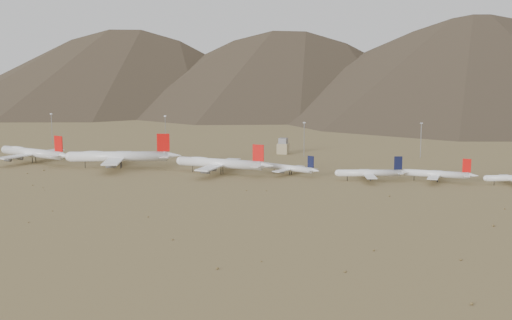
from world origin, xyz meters
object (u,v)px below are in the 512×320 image
(widebody_centre, at_px, (119,156))
(widebody_east, at_px, (221,163))
(narrowbody_b, at_px, (371,173))
(control_tower, at_px, (283,147))
(widebody_west, at_px, (33,153))
(narrowbody_a, at_px, (291,168))

(widebody_centre, distance_m, widebody_east, 72.18)
(widebody_east, relative_size, narrowbody_b, 1.55)
(widebody_centre, xyz_separation_m, control_tower, (86.38, 95.94, -2.60))
(widebody_centre, relative_size, narrowbody_b, 1.70)
(widebody_west, bearing_deg, control_tower, 46.21)
(control_tower, bearing_deg, widebody_east, -98.35)
(widebody_centre, distance_m, narrowbody_a, 116.02)
(widebody_east, xyz_separation_m, narrowbody_b, (94.50, 4.75, -2.07))
(widebody_west, relative_size, widebody_east, 1.00)
(narrowbody_a, bearing_deg, widebody_west, -159.11)
(narrowbody_b, bearing_deg, widebody_west, 162.87)
(widebody_west, relative_size, narrowbody_a, 1.72)
(widebody_centre, xyz_separation_m, narrowbody_b, (166.66, 3.83, -3.09))
(widebody_west, xyz_separation_m, widebody_east, (140.58, -2.98, -0.17))
(widebody_centre, height_order, narrowbody_b, widebody_centre)
(narrowbody_b, bearing_deg, widebody_centre, 163.75)
(widebody_west, distance_m, control_tower, 181.05)
(widebody_west, height_order, widebody_east, widebody_west)
(widebody_west, relative_size, control_tower, 5.62)
(widebody_east, bearing_deg, widebody_centre, -176.88)
(widebody_centre, height_order, control_tower, widebody_centre)
(widebody_east, height_order, narrowbody_b, widebody_east)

